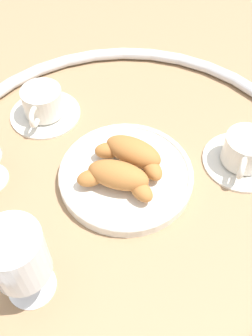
# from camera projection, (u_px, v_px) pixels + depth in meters

# --- Properties ---
(ground_plane) EXTENTS (2.20, 2.20, 0.00)m
(ground_plane) POSITION_uv_depth(u_px,v_px,m) (127.00, 173.00, 0.66)
(ground_plane) COLOR #997551
(table_chrome_rim) EXTENTS (0.68, 0.68, 0.02)m
(table_chrome_rim) POSITION_uv_depth(u_px,v_px,m) (127.00, 168.00, 0.65)
(table_chrome_rim) COLOR silver
(table_chrome_rim) RESTS_ON ground_plane
(pastry_plate) EXTENTS (0.23, 0.23, 0.02)m
(pastry_plate) POSITION_uv_depth(u_px,v_px,m) (126.00, 175.00, 0.64)
(pastry_plate) COLOR silver
(pastry_plate) RESTS_ON ground_plane
(croissant_large) EXTENTS (0.13, 0.08, 0.04)m
(croissant_large) POSITION_uv_depth(u_px,v_px,m) (132.00, 154.00, 0.63)
(croissant_large) COLOR #AD6B33
(croissant_large) RESTS_ON pastry_plate
(croissant_small) EXTENTS (0.12, 0.10, 0.04)m
(croissant_small) POSITION_uv_depth(u_px,v_px,m) (118.00, 177.00, 0.60)
(croissant_small) COLOR #AD6B33
(croissant_small) RESTS_ON pastry_plate
(coffee_cup_near) EXTENTS (0.14, 0.14, 0.06)m
(coffee_cup_near) POSITION_uv_depth(u_px,v_px,m) (244.00, 153.00, 0.65)
(coffee_cup_near) COLOR silver
(coffee_cup_near) RESTS_ON ground_plane
(coffee_cup_far) EXTENTS (0.14, 0.14, 0.06)m
(coffee_cup_far) POSITION_uv_depth(u_px,v_px,m) (43.00, 105.00, 0.73)
(coffee_cup_far) COLOR silver
(coffee_cup_far) RESTS_ON ground_plane
(juice_glass_right) EXTENTS (0.08, 0.08, 0.14)m
(juice_glass_right) POSITION_uv_depth(u_px,v_px,m) (17.00, 256.00, 0.46)
(juice_glass_right) COLOR white
(juice_glass_right) RESTS_ON ground_plane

